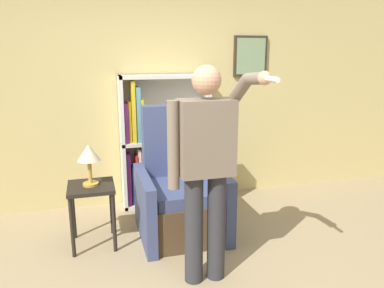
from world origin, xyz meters
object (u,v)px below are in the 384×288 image
(person_standing, at_px, (206,163))
(armchair, at_px, (180,196))
(bookcase, at_px, (156,142))
(side_table, at_px, (92,196))
(table_lamp, at_px, (89,155))

(person_standing, bearing_deg, armchair, 89.67)
(bookcase, distance_m, armchair, 0.91)
(side_table, bearing_deg, table_lamp, 108.43)
(armchair, xyz_separation_m, table_lamp, (-0.88, -0.05, 0.52))
(armchair, bearing_deg, table_lamp, -176.85)
(bookcase, xyz_separation_m, table_lamp, (-0.78, -0.87, 0.13))
(armchair, bearing_deg, bookcase, 96.83)
(bookcase, distance_m, person_standing, 1.73)
(bookcase, distance_m, side_table, 1.20)
(armchair, relative_size, table_lamp, 3.26)
(bookcase, height_order, person_standing, person_standing)
(armchair, xyz_separation_m, side_table, (-0.88, -0.05, 0.11))
(bookcase, xyz_separation_m, person_standing, (0.09, -1.71, 0.23))
(armchair, height_order, side_table, armchair)
(table_lamp, bearing_deg, armchair, 3.15)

